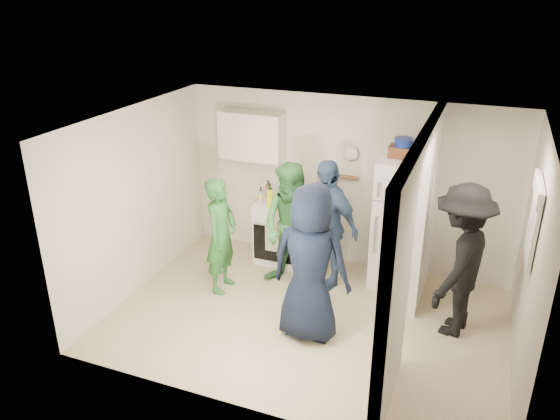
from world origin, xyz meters
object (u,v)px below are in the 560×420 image
object	(u,v)px
person_green_left	(221,236)
person_nook	(460,261)
wicker_basket	(403,152)
person_denim	(326,224)
fridge	(403,223)
blue_bowl	(404,142)
person_navy	(310,264)
yellow_cup_stack_top	(427,154)
person_green_center	(292,228)
stove	(283,232)

from	to	relation	value
person_green_left	person_nook	size ratio (longest dim) A/B	0.85
wicker_basket	person_denim	distance (m)	1.39
fridge	blue_bowl	xyz separation A→B (m)	(-0.10, 0.05, 1.11)
blue_bowl	fridge	bearing A→B (deg)	-26.57
fridge	person_navy	world-z (taller)	person_navy
person_green_left	person_navy	size ratio (longest dim) A/B	0.84
fridge	person_denim	xyz separation A→B (m)	(-0.97, -0.40, 0.00)
blue_bowl	yellow_cup_stack_top	size ratio (longest dim) A/B	0.96
person_green_left	yellow_cup_stack_top	bearing A→B (deg)	-69.42
fridge	yellow_cup_stack_top	bearing A→B (deg)	-24.44
person_nook	yellow_cup_stack_top	bearing A→B (deg)	-129.66
wicker_basket	person_green_center	xyz separation A→B (m)	(-1.26, -0.72, -0.99)
yellow_cup_stack_top	person_denim	size ratio (longest dim) A/B	0.14
person_navy	person_denim	bearing A→B (deg)	-80.64
wicker_basket	blue_bowl	bearing A→B (deg)	0.00
stove	person_nook	bearing A→B (deg)	-20.18
person_green_left	person_denim	distance (m)	1.41
person_nook	wicker_basket	bearing A→B (deg)	-122.19
wicker_basket	person_nook	distance (m)	1.62
person_denim	person_navy	distance (m)	1.25
blue_bowl	person_green_left	xyz separation A→B (m)	(-2.12, -1.10, -1.22)
yellow_cup_stack_top	person_navy	bearing A→B (deg)	-123.09
yellow_cup_stack_top	person_green_center	distance (m)	1.98
yellow_cup_stack_top	person_navy	xyz separation A→B (m)	(-1.00, -1.54, -0.98)
person_nook	blue_bowl	bearing A→B (deg)	-122.19
person_green_center	person_nook	xyz separation A→B (m)	(2.16, -0.23, 0.05)
person_green_center	person_nook	distance (m)	2.17
stove	yellow_cup_stack_top	size ratio (longest dim) A/B	3.73
yellow_cup_stack_top	person_green_center	world-z (taller)	yellow_cup_stack_top
yellow_cup_stack_top	person_nook	xyz separation A→B (m)	(0.58, -0.81, -1.00)
yellow_cup_stack_top	person_green_center	bearing A→B (deg)	-159.98
fridge	blue_bowl	distance (m)	1.12
blue_bowl	person_nook	size ratio (longest dim) A/B	0.13
fridge	wicker_basket	world-z (taller)	wicker_basket
person_green_left	person_green_center	distance (m)	0.95
person_green_center	person_nook	bearing A→B (deg)	4.87
stove	person_green_left	distance (m)	1.23
person_denim	person_green_center	bearing A→B (deg)	-119.99
stove	person_nook	size ratio (longest dim) A/B	0.50
stove	person_navy	distance (m)	1.99
fridge	person_denim	distance (m)	1.05
stove	person_green_left	xyz separation A→B (m)	(-0.47, -1.08, 0.33)
fridge	person_green_center	xyz separation A→B (m)	(-1.36, -0.67, -0.01)
fridge	person_green_left	size ratio (longest dim) A/B	1.13
stove	fridge	world-z (taller)	fridge
person_green_left	person_nook	bearing A→B (deg)	-87.99
person_green_left	wicker_basket	bearing A→B (deg)	-63.28
yellow_cup_stack_top	person_denim	xyz separation A→B (m)	(-1.19, -0.30, -1.03)
person_green_center	person_denim	distance (m)	0.47
fridge	person_denim	world-z (taller)	same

